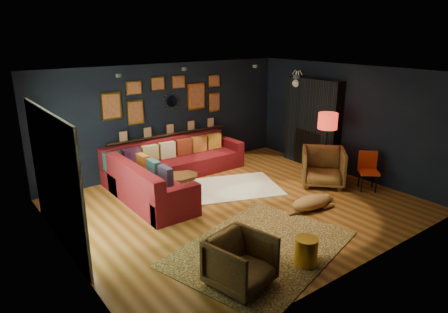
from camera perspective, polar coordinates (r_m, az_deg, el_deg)
floor at (r=8.01m, az=2.09°, el=-6.98°), size 6.50×6.50×0.00m
room_walls at (r=7.49m, az=2.22°, el=4.19°), size 6.50×6.50×6.50m
sectional at (r=8.97m, az=-8.24°, el=-2.17°), size 3.41×2.69×0.86m
ledge at (r=9.82m, az=-7.71°, el=3.22°), size 3.20×0.12×0.04m
gallery_wall at (r=9.66m, az=-8.10°, el=8.35°), size 3.15×0.04×1.02m
sunburst_mirror at (r=9.74m, az=-7.50°, el=7.80°), size 0.47×0.16×0.47m
fireplace at (r=10.36m, az=12.46°, el=4.30°), size 0.31×1.60×2.20m
deer_head at (r=10.54m, az=10.92°, el=10.31°), size 0.50×0.28×0.45m
sliding_door at (r=6.78m, az=-22.99°, el=-3.02°), size 0.06×2.80×2.20m
ceiling_spots at (r=7.96m, az=-1.39°, el=12.05°), size 3.30×2.50×0.06m
shag_rug at (r=8.83m, az=1.11°, el=-4.45°), size 2.40×2.08×0.03m
leopard_rug at (r=6.55m, az=5.33°, el=-12.92°), size 3.33×2.77×0.02m
coffee_table at (r=8.47m, az=-6.13°, el=-3.18°), size 0.81×0.62×0.39m
pouf at (r=8.53m, az=-9.82°, el=-4.04°), size 0.59×0.59×0.38m
armchair_left at (r=5.51m, az=2.39°, el=-14.49°), size 0.91×0.88×0.79m
armchair_right at (r=9.15m, az=14.00°, el=-1.21°), size 1.23×1.23×0.93m
gold_stool at (r=6.15m, az=11.63°, el=-13.16°), size 0.35×0.35×0.43m
orange_chair at (r=9.18m, az=19.89°, el=-1.48°), size 0.56×0.56×0.84m
floor_lamp at (r=9.26m, az=14.57°, el=4.50°), size 0.43×0.43×1.57m
dog at (r=7.91m, az=12.39°, el=-6.06°), size 1.27×0.74×0.38m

